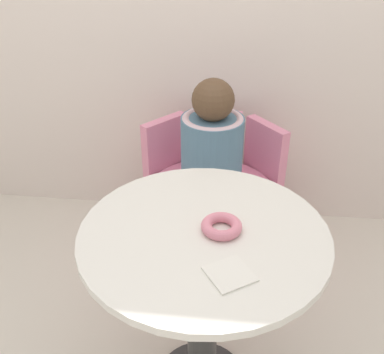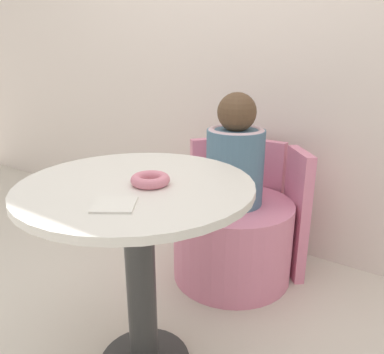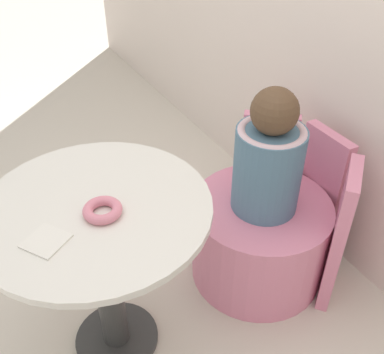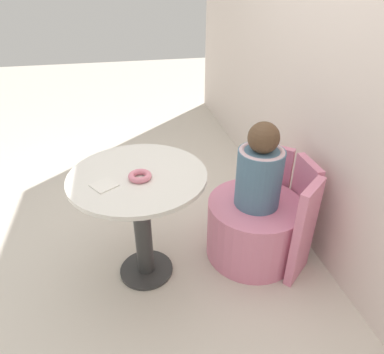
{
  "view_description": "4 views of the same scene",
  "coord_description": "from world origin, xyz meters",
  "views": [
    {
      "loc": [
        0.18,
        -1.09,
        1.55
      ],
      "look_at": [
        0.02,
        0.29,
        0.7
      ],
      "focal_mm": 42.0,
      "sensor_mm": 36.0,
      "label": 1
    },
    {
      "loc": [
        0.88,
        -0.86,
        1.11
      ],
      "look_at": [
        0.06,
        0.32,
        0.63
      ],
      "focal_mm": 35.0,
      "sensor_mm": 36.0,
      "label": 2
    },
    {
      "loc": [
        1.19,
        -0.3,
        1.64
      ],
      "look_at": [
        0.05,
        0.34,
        0.66
      ],
      "focal_mm": 42.0,
      "sensor_mm": 36.0,
      "label": 3
    },
    {
      "loc": [
        1.7,
        -0.08,
        1.65
      ],
      "look_at": [
        0.1,
        0.26,
        0.66
      ],
      "focal_mm": 32.0,
      "sensor_mm": 36.0,
      "label": 4
    }
  ],
  "objects": [
    {
      "name": "ground_plane",
      "position": [
        0.0,
        0.0,
        0.0
      ],
      "size": [
        12.0,
        12.0,
        0.0
      ],
      "primitive_type": "plane",
      "color": "beige"
    },
    {
      "name": "tub_chair",
      "position": [
        0.07,
        0.67,
        0.2
      ],
      "size": [
        0.6,
        0.6,
        0.41
      ],
      "color": "pink",
      "rests_on": "ground_plane"
    },
    {
      "name": "booth_backrest",
      "position": [
        0.07,
        0.92,
        0.33
      ],
      "size": [
        0.7,
        0.26,
        0.66
      ],
      "color": "pink",
      "rests_on": "ground_plane"
    },
    {
      "name": "round_table",
      "position": [
        0.1,
        -0.04,
        0.54
      ],
      "size": [
        0.75,
        0.75,
        0.72
      ],
      "color": "#333333",
      "rests_on": "ground_plane"
    },
    {
      "name": "donut",
      "position": [
        0.15,
        -0.03,
        0.74
      ],
      "size": [
        0.12,
        0.12,
        0.03
      ],
      "color": "pink",
      "rests_on": "round_table"
    },
    {
      "name": "child_figure",
      "position": [
        0.07,
        0.67,
        0.64
      ],
      "size": [
        0.28,
        0.28,
        0.54
      ],
      "color": "slate",
      "rests_on": "tub_chair"
    },
    {
      "name": "paper_napkin",
      "position": [
        0.18,
        -0.22,
        0.72
      ],
      "size": [
        0.15,
        0.15,
        0.01
      ],
      "color": "silver",
      "rests_on": "round_table"
    }
  ]
}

